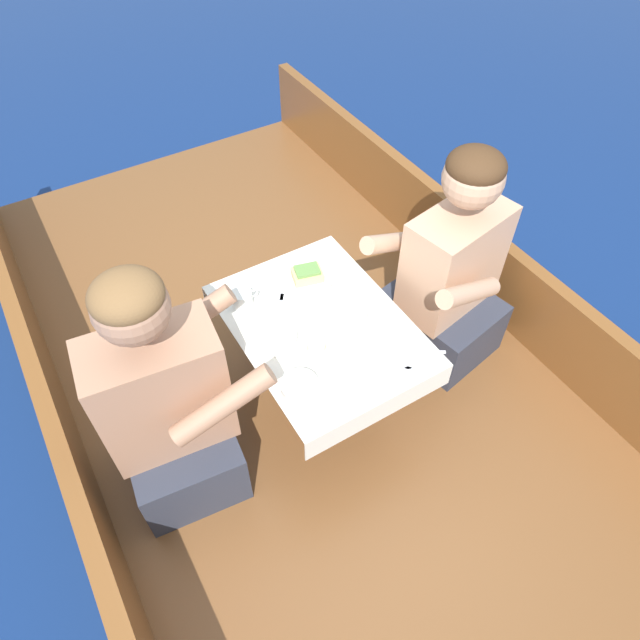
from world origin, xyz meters
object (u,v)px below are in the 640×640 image
Objects in this scene: person_port at (169,407)px; coffee_cup_port at (377,317)px; sandwich at (307,274)px; coffee_cup_starboard at (242,298)px; person_starboard at (449,277)px; coffee_cup_center at (313,312)px; tin_can at (316,345)px.

coffee_cup_port is (0.76, -0.08, 0.08)m from person_port.
coffee_cup_starboard is (-0.27, 0.01, 0.00)m from sandwich.
person_starboard reaches higher than coffee_cup_center.
coffee_cup_center is at bearing -16.04° from person_starboard.
person_starboard reaches higher than tin_can.
coffee_cup_starboard is at bearing 138.04° from coffee_cup_port.
sandwich is at bearing -35.17° from person_starboard.
coffee_cup_port is at bearing -38.55° from coffee_cup_center.
coffee_cup_port is 0.92× the size of coffee_cup_center.
sandwich is at bearing 106.95° from coffee_cup_port.
coffee_cup_port is at bearing -41.96° from coffee_cup_starboard.
coffee_cup_center is 1.46× the size of tin_can.
coffee_cup_port is (0.10, -0.32, 0.00)m from sandwich.
coffee_cup_port is at bearing 0.95° from person_starboard.
person_starboard is 9.30× the size of coffee_cup_starboard.
sandwich is 1.43× the size of coffee_cup_port.
person_port is 0.47m from coffee_cup_starboard.
tin_can is at bearing -69.38° from coffee_cup_starboard.
sandwich is at bearing -1.95° from coffee_cup_starboard.
sandwich is 1.24× the size of coffee_cup_starboard.
coffee_cup_starboard is (-0.37, 0.33, -0.00)m from coffee_cup_port.
sandwich is 0.27m from coffee_cup_starboard.
coffee_cup_port is at bearing 0.17° from person_port.
person_port is 1.18m from person_starboard.
coffee_cup_center is at bearing -114.18° from sandwich.
coffee_cup_port and coffee_cup_starboard have the same top height.
coffee_cup_port is 0.25m from tin_can.
coffee_cup_center reaches higher than tin_can.
sandwich reaches higher than tin_can.
person_port is 9.52× the size of coffee_cup_starboard.
person_starboard is at bearing 11.61° from coffee_cup_port.
coffee_cup_center is at bearing 63.39° from tin_can.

